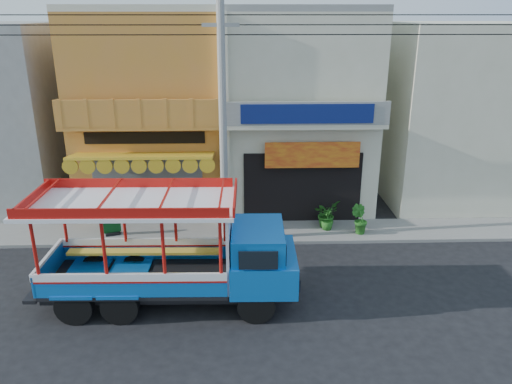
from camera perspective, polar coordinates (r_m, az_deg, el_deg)
ground at (r=15.60m, az=-0.08°, el=-10.89°), size 90.00×90.00×0.00m
sidewalk at (r=19.12m, az=-0.44°, el=-4.61°), size 30.00×2.00×0.12m
shophouse_left at (r=22.01m, az=-11.33°, el=9.34°), size 6.00×7.50×8.24m
shophouse_right at (r=21.85m, az=4.61°, el=9.58°), size 6.00×6.75×8.24m
party_pilaster at (r=18.69m, az=-3.62°, el=7.53°), size 0.35×0.30×8.00m
filler_building_right at (r=23.75m, az=21.80°, el=8.32°), size 6.00×6.00×7.60m
utility_pole at (r=16.97m, az=-3.34°, el=9.83°), size 28.00×0.26×9.00m
songthaew_truck at (r=14.21m, az=-7.96°, el=-6.76°), size 7.40×2.61×3.43m
green_sign at (r=19.39m, az=-16.15°, el=-3.58°), size 0.62×0.45×0.97m
potted_plant_a at (r=19.47m, az=8.03°, el=-2.47°), size 1.25×1.25×1.05m
potted_plant_b at (r=19.09m, az=11.73°, el=-3.08°), size 0.78×0.75×1.11m
potted_plant_c at (r=19.25m, az=8.16°, el=-3.05°), size 0.52×0.52×0.87m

